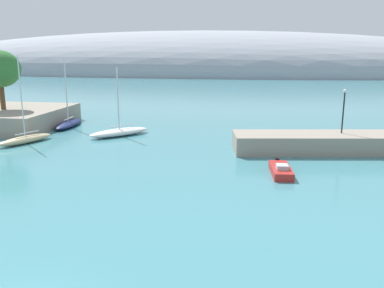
{
  "coord_description": "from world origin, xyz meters",
  "views": [
    {
      "loc": [
        9.72,
        -13.18,
        10.99
      ],
      "look_at": [
        3.55,
        23.45,
        2.27
      ],
      "focal_mm": 37.68,
      "sensor_mm": 36.0,
      "label": 1
    }
  ],
  "objects_px": {
    "sailboat_white_outer_mooring": "(119,132)",
    "harbor_lamp_post": "(344,107)",
    "sailboat_sand_near_shore": "(25,139)",
    "motorboat_red_foreground": "(281,170)",
    "sailboat_navy_mid_mooring": "(68,123)"
  },
  "relations": [
    {
      "from": "sailboat_white_outer_mooring",
      "to": "harbor_lamp_post",
      "type": "bearing_deg",
      "value": 126.02
    },
    {
      "from": "sailboat_white_outer_mooring",
      "to": "sailboat_sand_near_shore",
      "type": "bearing_deg",
      "value": -14.64
    },
    {
      "from": "motorboat_red_foreground",
      "to": "harbor_lamp_post",
      "type": "xyz_separation_m",
      "value": [
        6.92,
        9.98,
        4.56
      ]
    },
    {
      "from": "sailboat_white_outer_mooring",
      "to": "motorboat_red_foreground",
      "type": "bearing_deg",
      "value": 99.54
    },
    {
      "from": "sailboat_white_outer_mooring",
      "to": "harbor_lamp_post",
      "type": "relative_size",
      "value": 1.82
    },
    {
      "from": "motorboat_red_foreground",
      "to": "harbor_lamp_post",
      "type": "bearing_deg",
      "value": 139.66
    },
    {
      "from": "sailboat_sand_near_shore",
      "to": "sailboat_white_outer_mooring",
      "type": "xyz_separation_m",
      "value": [
        9.71,
        5.98,
        0.01
      ]
    },
    {
      "from": "sailboat_navy_mid_mooring",
      "to": "sailboat_white_outer_mooring",
      "type": "distance_m",
      "value": 10.64
    },
    {
      "from": "sailboat_sand_near_shore",
      "to": "sailboat_white_outer_mooring",
      "type": "distance_m",
      "value": 11.41
    },
    {
      "from": "sailboat_sand_near_shore",
      "to": "sailboat_navy_mid_mooring",
      "type": "height_order",
      "value": "sailboat_sand_near_shore"
    },
    {
      "from": "sailboat_sand_near_shore",
      "to": "motorboat_red_foreground",
      "type": "height_order",
      "value": "sailboat_sand_near_shore"
    },
    {
      "from": "sailboat_white_outer_mooring",
      "to": "harbor_lamp_post",
      "type": "height_order",
      "value": "sailboat_white_outer_mooring"
    },
    {
      "from": "sailboat_sand_near_shore",
      "to": "motorboat_red_foreground",
      "type": "distance_m",
      "value": 30.75
    },
    {
      "from": "motorboat_red_foreground",
      "to": "harbor_lamp_post",
      "type": "height_order",
      "value": "harbor_lamp_post"
    },
    {
      "from": "sailboat_white_outer_mooring",
      "to": "motorboat_red_foreground",
      "type": "relative_size",
      "value": 1.73
    }
  ]
}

